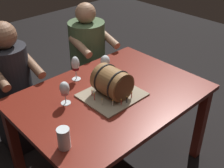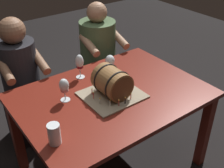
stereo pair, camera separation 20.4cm
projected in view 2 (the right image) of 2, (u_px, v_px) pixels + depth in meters
The scene contains 9 objects.
ground_plane at pixel (112, 164), 2.51m from camera, with size 8.00×8.00×0.00m, color black.
dining_table at pixel (112, 104), 2.17m from camera, with size 1.38×0.99×0.75m.
barrel_cake at pixel (112, 84), 2.04m from camera, with size 0.42×0.37×0.23m.
wine_glass_empty at pixel (110, 61), 2.31m from camera, with size 0.08×0.08×0.17m.
wine_glass_red at pixel (80, 63), 2.25m from camera, with size 0.07×0.07×0.20m.
wine_glass_rose at pixel (64, 86), 1.99m from camera, with size 0.07×0.07×0.17m.
beer_pint at pixel (54, 135), 1.64m from camera, with size 0.08×0.08×0.13m.
person_seated_left at pixel (23, 88), 2.55m from camera, with size 0.37×0.46×1.20m.
person_seated_right at pixel (98, 62), 2.96m from camera, with size 0.42×0.50×1.18m.
Camera 2 is at (-1.05, -1.42, 1.92)m, focal length 45.81 mm.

